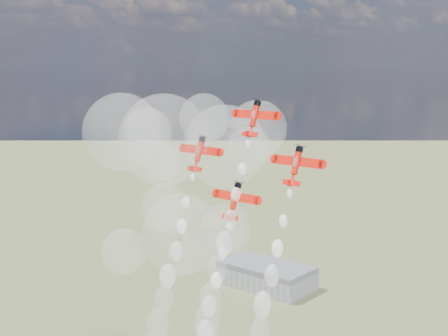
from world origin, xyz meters
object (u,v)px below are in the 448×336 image
(hangar, at_px, (266,275))
(plane_right, at_px, (296,165))
(plane_left, at_px, (199,153))
(plane_slot, at_px, (235,200))
(plane_lead, at_px, (254,118))

(hangar, bearing_deg, plane_right, -52.67)
(plane_left, height_order, plane_slot, plane_left)
(plane_left, xyz_separation_m, plane_right, (27.31, 0.00, 0.00))
(plane_right, xyz_separation_m, plane_slot, (-13.66, -3.48, -8.90))
(hangar, xyz_separation_m, plane_lead, (109.06, -157.43, 104.08))
(plane_slot, bearing_deg, plane_left, 165.71)
(hangar, distance_m, plane_slot, 215.32)
(hangar, distance_m, plane_right, 223.63)
(hangar, bearing_deg, plane_lead, -55.29)
(hangar, relative_size, plane_left, 4.14)
(plane_right, bearing_deg, plane_left, 180.00)
(plane_lead, xyz_separation_m, plane_left, (-13.66, -3.48, -8.90))
(hangar, height_order, plane_slot, plane_slot)
(plane_lead, relative_size, plane_left, 1.00)
(plane_right, bearing_deg, hangar, 127.33)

